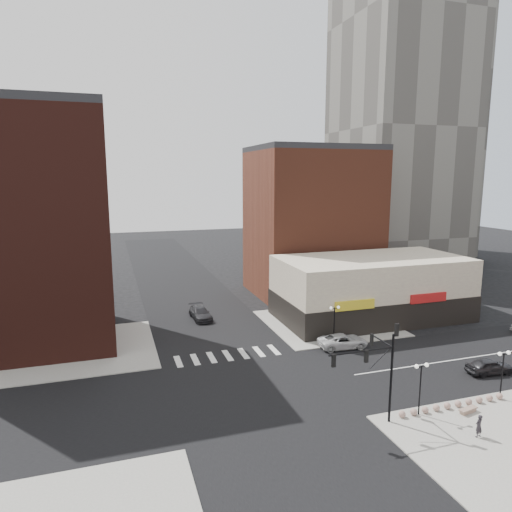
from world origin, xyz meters
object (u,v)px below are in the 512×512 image
dark_sedan_east (489,366)px  stone_bench (468,410)px  street_lamp_ne (334,315)px  white_suv (343,341)px  traffic_signal (378,360)px  pedestrian (479,426)px  street_lamp_se_b (503,363)px  dark_sedan_north (200,313)px  street_lamp_se_a (421,376)px

dark_sedan_east → stone_bench: size_ratio=2.54×
street_lamp_ne → white_suv: size_ratio=0.77×
dark_sedan_east → traffic_signal: bearing=111.7°
street_lamp_ne → pedestrian: street_lamp_ne is taller
traffic_signal → street_lamp_se_b: traffic_signal is taller
street_lamp_se_b → pedestrian: 7.53m
traffic_signal → dark_sedan_north: 30.29m
white_suv → pedestrian: 18.43m
street_lamp_ne → white_suv: (0.33, -1.50, -2.54)m
street_lamp_ne → pedestrian: size_ratio=2.48×
street_lamp_se_b → pedestrian: size_ratio=2.48×
stone_bench → street_lamp_se_a: bearing=154.3°
dark_sedan_east → stone_bench: (-7.38, -5.39, -0.42)m
street_lamp_se_b → stone_bench: 5.22m
traffic_signal → street_lamp_se_b: size_ratio=1.87×
traffic_signal → dark_sedan_east: bearing=15.8°
dark_sedan_north → pedestrian: size_ratio=3.22×
street_lamp_ne → traffic_signal: bearing=-106.7°
street_lamp_se_a → dark_sedan_north: bearing=111.3°
traffic_signal → street_lamp_ne: traffic_signal is taller
traffic_signal → street_lamp_ne: 16.62m
street_lamp_se_a → white_suv: (1.33, 14.50, -2.54)m
street_lamp_se_a → pedestrian: street_lamp_se_a is taller
traffic_signal → dark_sedan_north: traffic_signal is taller
white_suv → street_lamp_se_a: bearing=179.0°
street_lamp_ne → dark_sedan_north: size_ratio=0.77×
traffic_signal → pedestrian: 8.13m
traffic_signal → dark_sedan_east: (14.96, 4.23, -4.22)m
street_lamp_se_b → white_suv: size_ratio=0.77×
traffic_signal → pedestrian: (5.78, -4.09, -4.00)m
street_lamp_ne → street_lamp_se_a: bearing=-93.6°
dark_sedan_north → white_suv: bearing=-52.5°
dark_sedan_north → pedestrian: (13.41, -33.10, 0.18)m
street_lamp_se_a → white_suv: 14.78m
street_lamp_se_a → white_suv: street_lamp_se_a is taller
white_suv → stone_bench: 15.70m
traffic_signal → dark_sedan_east: size_ratio=1.79×
dark_sedan_east → dark_sedan_north: dark_sedan_north is taller
stone_bench → dark_sedan_east: bearing=25.1°
pedestrian → street_lamp_se_a: bearing=-75.6°
street_lamp_se_b → white_suv: (-6.67, 14.50, -2.54)m
pedestrian → traffic_signal: bearing=-48.1°
dark_sedan_north → pedestrian: pedestrian is taller
street_lamp_se_a → pedestrian: (2.01, -3.92, -2.33)m
street_lamp_ne → stone_bench: size_ratio=2.42×
street_lamp_se_b → dark_sedan_east: bearing=54.0°
street_lamp_se_a → dark_sedan_north: (-11.40, 29.19, -2.51)m
street_lamp_se_b → dark_sedan_east: 6.00m
white_suv → dark_sedan_north: dark_sedan_north is taller
pedestrian → dark_sedan_north: bearing=-80.7°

